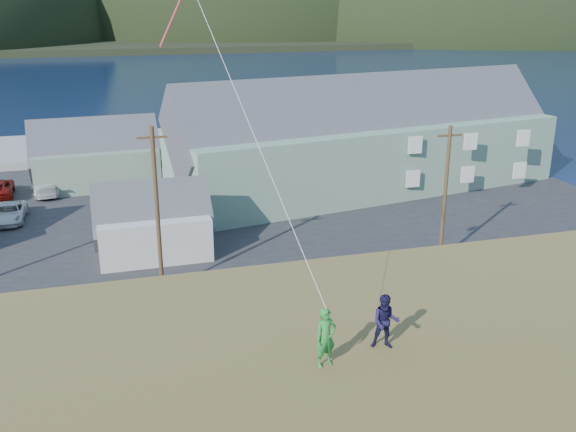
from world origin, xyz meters
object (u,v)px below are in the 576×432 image
at_px(wharf, 90,148).
at_px(shed_white, 153,222).
at_px(kite_flyer_green, 326,337).
at_px(kite_flyer_navy, 386,322).
at_px(shed_palegreen_far, 96,155).
at_px(lodge, 368,138).

relative_size(wharf, shed_white, 3.45).
xyz_separation_m(kite_flyer_green, kite_flyer_navy, (1.80, 0.40, -0.03)).
bearing_deg(kite_flyer_green, shed_palegreen_far, 84.07).
relative_size(lodge, shed_white, 4.72).
relative_size(shed_white, kite_flyer_navy, 4.98).
xyz_separation_m(wharf, lodge, (23.71, -21.90, 4.21)).
relative_size(lodge, kite_flyer_navy, 23.47).
height_order(shed_white, kite_flyer_green, kite_flyer_green).
bearing_deg(kite_flyer_navy, shed_palegreen_far, 119.86).
xyz_separation_m(shed_white, kite_flyer_navy, (4.36, -26.33, 5.66)).
bearing_deg(wharf, kite_flyer_green, -83.30).
distance_m(wharf, lodge, 32.55).
relative_size(wharf, shed_palegreen_far, 2.28).
relative_size(wharf, lodge, 0.73).
xyz_separation_m(shed_palegreen_far, kite_flyer_green, (6.14, -44.91, 5.14)).
height_order(wharf, lodge, lodge).
xyz_separation_m(wharf, kite_flyer_navy, (8.76, -58.84, 7.51)).
distance_m(lodge, kite_flyer_navy, 39.99).
relative_size(wharf, kite_flyer_green, 16.53).
bearing_deg(shed_palegreen_far, wharf, 89.98).
distance_m(wharf, shed_palegreen_far, 14.56).
relative_size(kite_flyer_green, kite_flyer_navy, 1.04).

